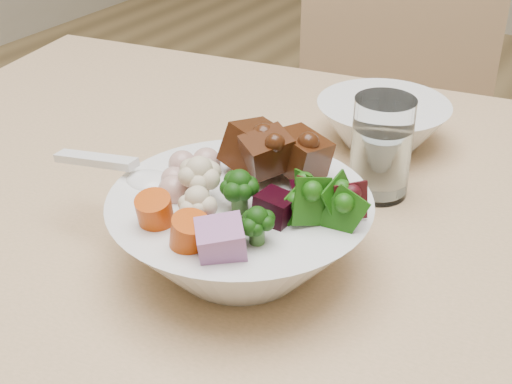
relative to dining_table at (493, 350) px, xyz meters
The scene contains 6 objects.
dining_table is the anchor object (origin of this frame).
chair_far 0.70m from the dining_table, 119.16° to the left, with size 0.50×0.50×0.80m.
food_bowl 0.27m from the dining_table, 156.71° to the right, with size 0.24×0.24×0.13m.
soup_spoon 0.38m from the dining_table, 160.72° to the right, with size 0.14×0.04×0.03m.
water_glass 0.23m from the dining_table, 151.36° to the left, with size 0.06×0.06×0.11m.
side_bowl 0.31m from the dining_table, 136.22° to the left, with size 0.16×0.16×0.05m, color white, non-canonical shape.
Camera 1 is at (0.27, -0.58, 1.14)m, focal length 50.00 mm.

